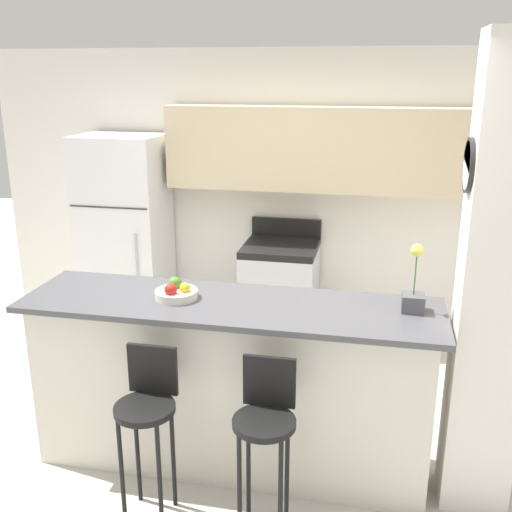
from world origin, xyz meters
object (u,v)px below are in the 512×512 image
object	(u,v)px
bar_stool_right	(265,424)
fruit_bowl	(176,292)
refrigerator	(125,235)
bar_stool_left	(148,410)
stove_range	(280,293)
orchid_vase	(414,293)

from	to	relation	value
bar_stool_right	fruit_bowl	size ratio (longest dim) A/B	3.84
refrigerator	bar_stool_left	xyz separation A→B (m)	(1.14, -2.35, -0.27)
stove_range	orchid_vase	bearing A→B (deg)	-59.07
bar_stool_left	fruit_bowl	xyz separation A→B (m)	(-0.01, 0.53, 0.47)
bar_stool_left	bar_stool_right	size ratio (longest dim) A/B	1.00
orchid_vase	bar_stool_left	bearing A→B (deg)	-155.56
bar_stool_left	bar_stool_right	world-z (taller)	same
stove_range	orchid_vase	distance (m)	2.13
orchid_vase	fruit_bowl	xyz separation A→B (m)	(-1.36, -0.09, -0.07)
refrigerator	fruit_bowl	distance (m)	2.15
stove_range	fruit_bowl	world-z (taller)	fruit_bowl
bar_stool_right	fruit_bowl	bearing A→B (deg)	140.46
bar_stool_left	orchid_vase	bearing A→B (deg)	24.44
stove_range	bar_stool_left	distance (m)	2.37
bar_stool_left	fruit_bowl	bearing A→B (deg)	90.57
stove_range	bar_stool_left	size ratio (longest dim) A/B	1.11
stove_range	bar_stool_right	bearing A→B (deg)	-82.28
bar_stool_right	fruit_bowl	world-z (taller)	fruit_bowl
bar_stool_left	bar_stool_right	distance (m)	0.64
bar_stool_left	orchid_vase	xyz separation A→B (m)	(1.35, 0.61, 0.54)
stove_range	bar_stool_left	world-z (taller)	stove_range
refrigerator	stove_range	world-z (taller)	refrigerator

